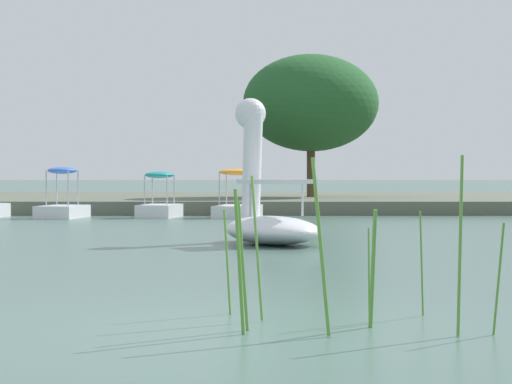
{
  "coord_description": "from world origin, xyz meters",
  "views": [
    {
      "loc": [
        0.36,
        -7.88,
        1.25
      ],
      "look_at": [
        0.37,
        15.16,
        0.86
      ],
      "focal_mm": 67.99,
      "sensor_mm": 36.0,
      "label": 1
    }
  ],
  "objects_px": {
    "pedal_boat_orange": "(237,202)",
    "pedal_boat_blue": "(62,204)",
    "swan_boat": "(267,210)",
    "tree_broadleaf_right": "(311,103)",
    "pedal_boat_teal": "(159,204)"
  },
  "relations": [
    {
      "from": "swan_boat",
      "to": "tree_broadleaf_right",
      "type": "xyz_separation_m",
      "value": [
        1.88,
        19.14,
        3.39
      ]
    },
    {
      "from": "pedal_boat_orange",
      "to": "pedal_boat_teal",
      "type": "distance_m",
      "value": 2.34
    },
    {
      "from": "pedal_boat_blue",
      "to": "tree_broadleaf_right",
      "type": "xyz_separation_m",
      "value": [
        7.82,
        8.3,
        3.6
      ]
    },
    {
      "from": "tree_broadleaf_right",
      "to": "pedal_boat_teal",
      "type": "bearing_deg",
      "value": -122.21
    },
    {
      "from": "swan_boat",
      "to": "tree_broadleaf_right",
      "type": "bearing_deg",
      "value": 84.38
    },
    {
      "from": "swan_boat",
      "to": "pedal_boat_orange",
      "type": "relative_size",
      "value": 1.26
    },
    {
      "from": "pedal_boat_orange",
      "to": "tree_broadleaf_right",
      "type": "xyz_separation_m",
      "value": [
        2.65,
        7.86,
        3.54
      ]
    },
    {
      "from": "pedal_boat_blue",
      "to": "tree_broadleaf_right",
      "type": "height_order",
      "value": "tree_broadleaf_right"
    },
    {
      "from": "pedal_boat_blue",
      "to": "tree_broadleaf_right",
      "type": "relative_size",
      "value": 0.29
    },
    {
      "from": "swan_boat",
      "to": "pedal_boat_teal",
      "type": "bearing_deg",
      "value": 105.45
    },
    {
      "from": "swan_boat",
      "to": "pedal_boat_blue",
      "type": "height_order",
      "value": "swan_boat"
    },
    {
      "from": "pedal_boat_teal",
      "to": "pedal_boat_blue",
      "type": "bearing_deg",
      "value": -172.22
    },
    {
      "from": "pedal_boat_teal",
      "to": "tree_broadleaf_right",
      "type": "height_order",
      "value": "tree_broadleaf_right"
    },
    {
      "from": "pedal_boat_teal",
      "to": "pedal_boat_blue",
      "type": "distance_m",
      "value": 2.86
    },
    {
      "from": "pedal_boat_orange",
      "to": "pedal_boat_blue",
      "type": "height_order",
      "value": "pedal_boat_blue"
    }
  ]
}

